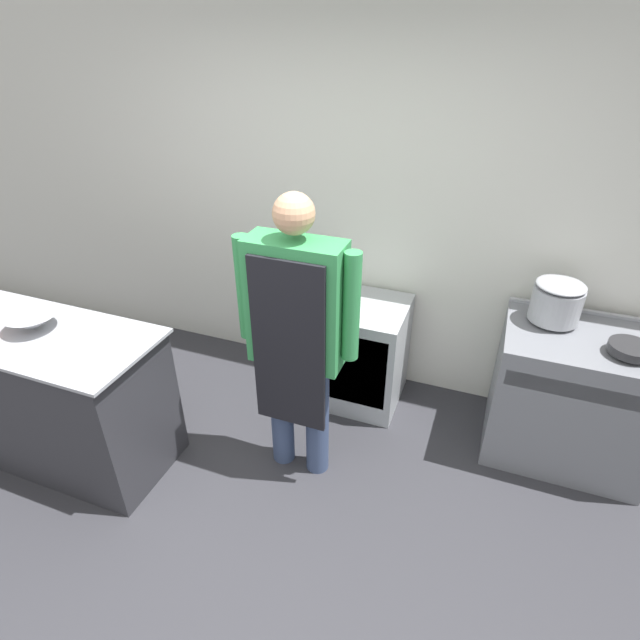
# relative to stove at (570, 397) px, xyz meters

# --- Properties ---
(ground_plane) EXTENTS (14.00, 14.00, 0.00)m
(ground_plane) POSITION_rel_stove_xyz_m (-1.59, -1.61, -0.44)
(ground_plane) COLOR #2D2D33
(wall_back) EXTENTS (8.00, 0.05, 2.70)m
(wall_back) POSITION_rel_stove_xyz_m (-1.59, 0.41, 0.91)
(wall_back) COLOR silver
(wall_back) RESTS_ON ground_plane
(prep_counter) EXTENTS (1.37, 0.64, 0.92)m
(prep_counter) POSITION_rel_stove_xyz_m (-2.96, -1.15, 0.02)
(prep_counter) COLOR #2D2D33
(prep_counter) RESTS_ON ground_plane
(stove) EXTENTS (0.92, 0.66, 0.89)m
(stove) POSITION_rel_stove_xyz_m (0.00, 0.00, 0.00)
(stove) COLOR slate
(stove) RESTS_ON ground_plane
(fridge_unit) EXTENTS (0.61, 0.58, 0.78)m
(fridge_unit) POSITION_rel_stove_xyz_m (-1.39, 0.07, -0.05)
(fridge_unit) COLOR #A8ADB2
(fridge_unit) RESTS_ON ground_plane
(person_cook) EXTENTS (0.70, 0.24, 1.77)m
(person_cook) POSITION_rel_stove_xyz_m (-1.54, -0.72, 0.58)
(person_cook) COLOR #38476B
(person_cook) RESTS_ON ground_plane
(mixing_bowl) EXTENTS (0.30, 0.30, 0.10)m
(mixing_bowl) POSITION_rel_stove_xyz_m (-3.01, -1.11, 0.53)
(mixing_bowl) COLOR #9EA0A8
(mixing_bowl) RESTS_ON prep_counter
(stock_pot) EXTENTS (0.29, 0.29, 0.26)m
(stock_pot) POSITION_rel_stove_xyz_m (-0.21, 0.12, 0.58)
(stock_pot) COLOR #9EA0A8
(stock_pot) RESTS_ON stove
(saute_pan) EXTENTS (0.23, 0.23, 0.05)m
(saute_pan) POSITION_rel_stove_xyz_m (0.18, -0.11, 0.48)
(saute_pan) COLOR #262628
(saute_pan) RESTS_ON stove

